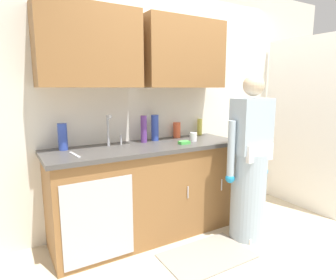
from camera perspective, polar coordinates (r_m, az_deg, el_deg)
name	(u,v)px	position (r m, az deg, el deg)	size (l,w,h in m)	color
ground_plane	(234,250)	(2.94, 13.01, -20.53)	(9.00, 9.00, 0.00)	beige
kitchen_wall_with_uppers	(168,90)	(3.25, -0.04, 9.92)	(4.80, 0.44, 2.70)	silver
closet_door_panel	(302,124)	(3.94, 25.09, 2.81)	(1.10, 0.04, 2.10)	silver
counter_cabinet	(147,192)	(2.98, -4.11, -10.30)	(1.90, 0.62, 0.90)	brown
countertop	(147,147)	(2.85, -4.19, -1.40)	(1.96, 0.66, 0.04)	#474442
sink	(118,150)	(2.74, -9.96, -1.89)	(0.50, 0.36, 0.35)	#B7BABF
person_at_sink	(249,171)	(2.95, 15.84, -5.95)	(0.55, 0.34, 1.62)	white
floor_mat	(207,256)	(2.81, 7.72, -21.82)	(0.80, 0.50, 0.01)	gray
bottle_cleaner_spray	(155,128)	(3.07, -2.62, 2.44)	(0.08, 0.08, 0.27)	#334CB2
bottle_dish_liquid	(144,129)	(2.97, -4.83, 2.17)	(0.06, 0.06, 0.28)	#66388C
bottle_soap	(200,127)	(3.46, 6.29, 2.60)	(0.06, 0.06, 0.20)	#D8D14C
bottle_water_short	(63,137)	(2.76, -20.17, 0.61)	(0.08, 0.08, 0.24)	#334CB2
bottle_water_tall	(177,130)	(3.26, 1.77, 2.00)	(0.08, 0.08, 0.17)	#E05933
cup_by_sink	(193,137)	(3.05, 5.07, 0.61)	(0.08, 0.08, 0.09)	white
knife_on_counter	(75,155)	(2.55, -18.03, -2.76)	(0.24, 0.02, 0.01)	silver
sponge	(184,143)	(2.89, 3.21, -0.51)	(0.11, 0.07, 0.03)	#4CBF4C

